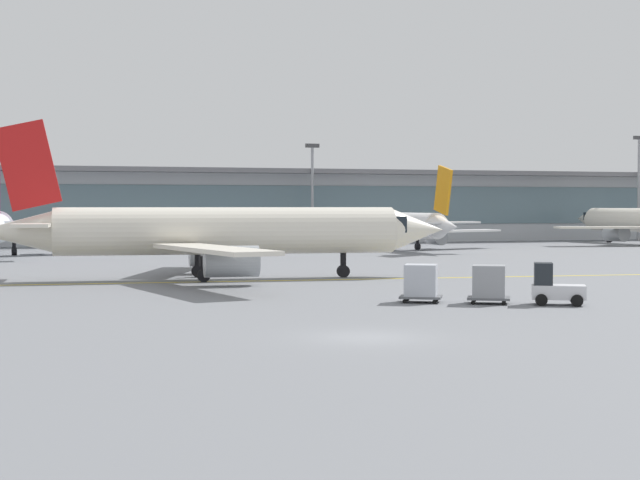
{
  "coord_description": "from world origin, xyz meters",
  "views": [
    {
      "loc": [
        -12.49,
        -34.55,
        4.97
      ],
      "look_at": [
        3.79,
        18.13,
        3.0
      ],
      "focal_mm": 55.07,
      "sensor_mm": 36.0,
      "label": 1
    }
  ],
  "objects_px": {
    "taxiing_regional_jet": "(222,232)",
    "baggage_tug": "(554,287)",
    "gate_airplane_2": "(398,225)",
    "cargo_dolly_trailing": "(421,282)",
    "apron_light_mast_2": "(312,189)",
    "cargo_dolly_lead": "(489,283)",
    "apron_light_mast_3": "(639,183)"
  },
  "relations": [
    {
      "from": "gate_airplane_2",
      "to": "apron_light_mast_3",
      "type": "distance_m",
      "value": 46.33
    },
    {
      "from": "cargo_dolly_lead",
      "to": "baggage_tug",
      "type": "bearing_deg",
      "value": -0.0
    },
    {
      "from": "taxiing_regional_jet",
      "to": "baggage_tug",
      "type": "relative_size",
      "value": 10.71
    },
    {
      "from": "apron_light_mast_3",
      "to": "cargo_dolly_lead",
      "type": "bearing_deg",
      "value": -129.45
    },
    {
      "from": "apron_light_mast_2",
      "to": "gate_airplane_2",
      "type": "bearing_deg",
      "value": -74.08
    },
    {
      "from": "baggage_tug",
      "to": "apron_light_mast_2",
      "type": "bearing_deg",
      "value": 110.55
    },
    {
      "from": "cargo_dolly_trailing",
      "to": "apron_light_mast_3",
      "type": "xyz_separation_m",
      "value": [
        63.78,
        72.25,
        6.96
      ]
    },
    {
      "from": "baggage_tug",
      "to": "cargo_dolly_trailing",
      "type": "relative_size",
      "value": 1.13
    },
    {
      "from": "taxiing_regional_jet",
      "to": "gate_airplane_2",
      "type": "bearing_deg",
      "value": 58.48
    },
    {
      "from": "taxiing_regional_jet",
      "to": "apron_light_mast_2",
      "type": "xyz_separation_m",
      "value": [
        22.6,
        54.23,
        3.89
      ]
    },
    {
      "from": "taxiing_regional_jet",
      "to": "cargo_dolly_trailing",
      "type": "height_order",
      "value": "taxiing_regional_jet"
    },
    {
      "from": "baggage_tug",
      "to": "apron_light_mast_3",
      "type": "bearing_deg",
      "value": 80.66
    },
    {
      "from": "gate_airplane_2",
      "to": "taxiing_regional_jet",
      "type": "distance_m",
      "value": 46.26
    },
    {
      "from": "taxiing_regional_jet",
      "to": "cargo_dolly_lead",
      "type": "distance_m",
      "value": 22.27
    },
    {
      "from": "apron_light_mast_2",
      "to": "taxiing_regional_jet",
      "type": "bearing_deg",
      "value": -112.62
    },
    {
      "from": "gate_airplane_2",
      "to": "cargo_dolly_lead",
      "type": "relative_size",
      "value": 10.45
    },
    {
      "from": "gate_airplane_2",
      "to": "taxiing_regional_jet",
      "type": "relative_size",
      "value": 0.86
    },
    {
      "from": "cargo_dolly_lead",
      "to": "apron_light_mast_2",
      "type": "xyz_separation_m",
      "value": [
        13.01,
        74.22,
        5.98
      ]
    },
    {
      "from": "taxiing_regional_jet",
      "to": "cargo_dolly_lead",
      "type": "height_order",
      "value": "taxiing_regional_jet"
    },
    {
      "from": "cargo_dolly_trailing",
      "to": "apron_light_mast_3",
      "type": "height_order",
      "value": "apron_light_mast_3"
    },
    {
      "from": "taxiing_regional_jet",
      "to": "apron_light_mast_3",
      "type": "bearing_deg",
      "value": 42.31
    },
    {
      "from": "baggage_tug",
      "to": "cargo_dolly_trailing",
      "type": "xyz_separation_m",
      "value": [
        -5.83,
        3.13,
        0.16
      ]
    },
    {
      "from": "gate_airplane_2",
      "to": "apron_light_mast_3",
      "type": "height_order",
      "value": "apron_light_mast_3"
    },
    {
      "from": "cargo_dolly_lead",
      "to": "taxiing_regional_jet",
      "type": "bearing_deg",
      "value": 143.83
    },
    {
      "from": "gate_airplane_2",
      "to": "apron_light_mast_2",
      "type": "xyz_separation_m",
      "value": [
        -4.85,
        16.99,
        4.33
      ]
    },
    {
      "from": "taxiing_regional_jet",
      "to": "apron_light_mast_3",
      "type": "distance_m",
      "value": 88.75
    },
    {
      "from": "apron_light_mast_2",
      "to": "apron_light_mast_3",
      "type": "height_order",
      "value": "apron_light_mast_3"
    },
    {
      "from": "apron_light_mast_3",
      "to": "baggage_tug",
      "type": "bearing_deg",
      "value": -127.56
    },
    {
      "from": "gate_airplane_2",
      "to": "cargo_dolly_trailing",
      "type": "bearing_deg",
      "value": 155.95
    },
    {
      "from": "baggage_tug",
      "to": "cargo_dolly_trailing",
      "type": "distance_m",
      "value": 6.62
    },
    {
      "from": "baggage_tug",
      "to": "apron_light_mast_2",
      "type": "relative_size",
      "value": 0.23
    },
    {
      "from": "baggage_tug",
      "to": "cargo_dolly_lead",
      "type": "height_order",
      "value": "baggage_tug"
    }
  ]
}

